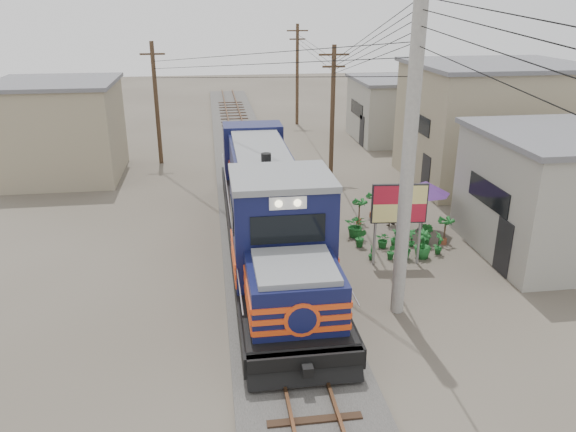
{
  "coord_description": "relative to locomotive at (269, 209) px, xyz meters",
  "views": [
    {
      "loc": [
        -2.04,
        -15.26,
        9.11
      ],
      "look_at": [
        0.47,
        2.5,
        2.2
      ],
      "focal_mm": 35.0,
      "sensor_mm": 36.0,
      "label": 1
    }
  ],
  "objects": [
    {
      "name": "ground",
      "position": [
        0.0,
        -4.37,
        -1.8
      ],
      "size": [
        120.0,
        120.0,
        0.0
      ],
      "primitive_type": "plane",
      "color": "#473F35",
      "rests_on": "ground"
    },
    {
      "name": "ballast",
      "position": [
        0.0,
        5.63,
        -1.72
      ],
      "size": [
        3.6,
        70.0,
        0.16
      ],
      "primitive_type": "cube",
      "color": "#595651",
      "rests_on": "ground"
    },
    {
      "name": "track",
      "position": [
        0.0,
        5.63,
        -1.54
      ],
      "size": [
        1.15,
        70.0,
        0.12
      ],
      "color": "#51331E",
      "rests_on": "ground"
    },
    {
      "name": "locomotive",
      "position": [
        0.0,
        0.0,
        0.0
      ],
      "size": [
        3.08,
        16.78,
        4.16
      ],
      "color": "black",
      "rests_on": "ground"
    },
    {
      "name": "utility_pole_main",
      "position": [
        3.5,
        -4.87,
        3.2
      ],
      "size": [
        0.4,
        0.4,
        10.0
      ],
      "color": "#9E9B93",
      "rests_on": "ground"
    },
    {
      "name": "wooden_pole_mid",
      "position": [
        4.5,
        9.63,
        1.88
      ],
      "size": [
        1.6,
        0.24,
        7.0
      ],
      "color": "#4C3826",
      "rests_on": "ground"
    },
    {
      "name": "wooden_pole_far",
      "position": [
        4.8,
        23.63,
        2.13
      ],
      "size": [
        1.6,
        0.24,
        7.5
      ],
      "color": "#4C3826",
      "rests_on": "ground"
    },
    {
      "name": "wooden_pole_left",
      "position": [
        -5.0,
        13.63,
        1.88
      ],
      "size": [
        1.6,
        0.24,
        7.0
      ],
      "color": "#4C3826",
      "rests_on": "ground"
    },
    {
      "name": "power_lines",
      "position": [
        -0.14,
        4.12,
        5.76
      ],
      "size": [
        9.65,
        19.0,
        3.3
      ],
      "color": "black",
      "rests_on": "ground"
    },
    {
      "name": "shophouse_front",
      "position": [
        11.5,
        -1.37,
        0.56
      ],
      "size": [
        7.35,
        6.3,
        4.7
      ],
      "color": "gray",
      "rests_on": "ground"
    },
    {
      "name": "shophouse_mid",
      "position": [
        12.5,
        7.63,
        1.31
      ],
      "size": [
        8.4,
        7.35,
        6.2
      ],
      "color": "gray",
      "rests_on": "ground"
    },
    {
      "name": "shophouse_back",
      "position": [
        11.0,
        17.63,
        0.31
      ],
      "size": [
        6.3,
        6.3,
        4.2
      ],
      "color": "gray",
      "rests_on": "ground"
    },
    {
      "name": "shophouse_left",
      "position": [
        -10.0,
        11.63,
        0.81
      ],
      "size": [
        6.3,
        6.3,
        5.2
      ],
      "color": "gray",
      "rests_on": "ground"
    },
    {
      "name": "billboard",
      "position": [
        4.51,
        -1.64,
        0.47
      ],
      "size": [
        2.0,
        0.31,
        3.09
      ],
      "rotation": [
        0.0,
        0.0,
        -0.1
      ],
      "color": "#99999E",
      "rests_on": "ground"
    },
    {
      "name": "market_umbrella",
      "position": [
        6.59,
        1.18,
        0.16
      ],
      "size": [
        2.38,
        2.38,
        2.23
      ],
      "rotation": [
        0.0,
        0.0,
        -0.2
      ],
      "color": "black",
      "rests_on": "ground"
    },
    {
      "name": "vendor",
      "position": [
        5.52,
        2.04,
        -0.99
      ],
      "size": [
        0.71,
        0.64,
        1.63
      ],
      "primitive_type": "imported",
      "rotation": [
        0.0,
        0.0,
        3.67
      ],
      "color": "black",
      "rests_on": "ground"
    },
    {
      "name": "plant_nursery",
      "position": [
        4.81,
        -0.31,
        -1.34
      ],
      "size": [
        3.54,
        3.27,
        1.11
      ],
      "color": "#1A5E24",
      "rests_on": "ground"
    }
  ]
}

